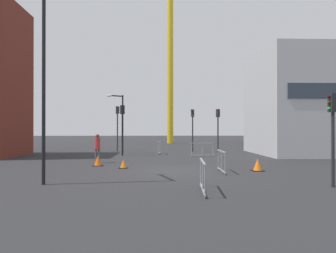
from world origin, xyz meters
The scene contains 18 objects.
ground centered at (0.00, 0.00, 0.00)m, with size 160.00×160.00×0.00m, color #28282B.
office_block centered at (12.45, 10.51, 4.30)m, with size 9.39×8.99×8.60m.
construction_crane centered at (0.91, 30.61, 18.43)m, with size 13.89×13.38×28.47m.
streetlamp_tall centered at (-5.31, -3.69, 4.87)m, with size 0.85×1.96×8.30m.
streetlamp_short centered at (-3.96, 11.48, 3.10)m, with size 1.37×0.87×5.08m.
traffic_light_corner centered at (2.59, 13.91, 2.68)m, with size 0.34×0.39×3.99m.
traffic_light_crosswalk centered at (-3.56, 9.38, 2.71)m, with size 0.38×0.36×4.04m.
traffic_light_island centered at (4.59, 11.67, 2.62)m, with size 0.36×0.38×3.89m.
traffic_light_verge centered at (5.75, -4.87, 2.38)m, with size 0.39×0.29×3.50m.
traffic_light_median centered at (-4.56, 14.47, 2.87)m, with size 0.37×0.24×4.30m.
pedestrian_walking centered at (-4.56, 3.93, 1.07)m, with size 0.34×0.34×1.83m.
safety_barrier_left_run centered at (2.41, -0.65, 0.56)m, with size 0.10×2.13×1.08m.
safety_barrier_right_run centered at (-0.60, 10.74, 0.56)m, with size 0.27×1.85×1.08m.
safety_barrier_mid_span centered at (0.75, -5.66, 0.56)m, with size 0.22×2.21×1.08m.
safety_barrier_rear centered at (2.76, 8.56, 0.56)m, with size 1.87×0.14×1.08m.
traffic_cone_orange centered at (-2.65, 1.21, 0.22)m, with size 0.48×0.48×0.48m.
traffic_cone_on_verge centered at (-4.27, 2.41, 0.28)m, with size 0.59×0.59×0.60m.
traffic_cone_by_barrier centered at (4.39, -0.17, 0.29)m, with size 0.62×0.62×0.63m.
Camera 1 is at (-0.83, -16.78, 2.20)m, focal length 34.82 mm.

